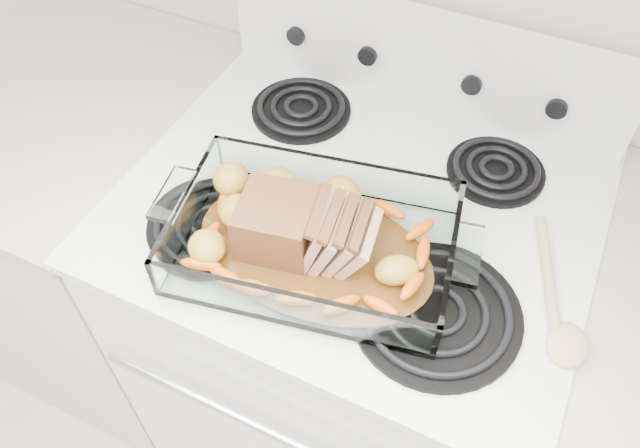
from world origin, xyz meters
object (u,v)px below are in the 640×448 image
at_px(baking_dish, 314,245).
at_px(pork_roast, 297,225).
at_px(counter_left, 112,238).
at_px(electric_range, 350,334).

relative_size(baking_dish, pork_roast, 2.00).
relative_size(counter_left, baking_dish, 2.26).
height_order(electric_range, counter_left, electric_range).
bearing_deg(electric_range, baking_dish, -96.06).
distance_m(electric_range, pork_roast, 0.53).
relative_size(electric_range, pork_roast, 5.41).
bearing_deg(pork_roast, counter_left, 179.17).
height_order(baking_dish, pork_roast, pork_roast).
distance_m(electric_range, counter_left, 0.67).
distance_m(baking_dish, pork_roast, 0.04).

